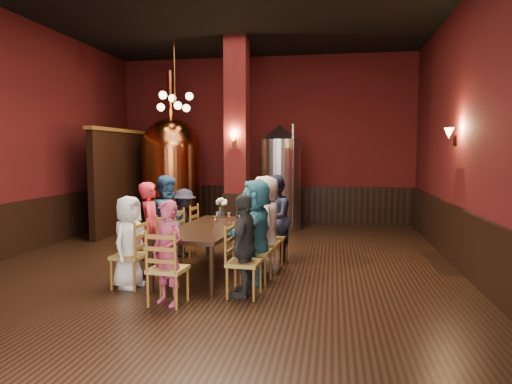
% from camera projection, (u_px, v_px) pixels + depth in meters
% --- Properties ---
extents(room, '(10.00, 10.02, 4.50)m').
position_uv_depth(room, '(220.00, 133.00, 7.57)').
color(room, black).
rests_on(room, ground).
extents(wainscot_right, '(0.08, 9.90, 1.00)m').
position_uv_depth(wainscot_right, '(469.00, 244.00, 7.07)').
color(wainscot_right, black).
rests_on(wainscot_right, ground).
extents(wainscot_back, '(7.90, 0.08, 1.00)m').
position_uv_depth(wainscot_back, '(264.00, 204.00, 12.60)').
color(wainscot_back, black).
rests_on(wainscot_back, ground).
extents(wainscot_left, '(0.08, 9.90, 1.00)m').
position_uv_depth(wainscot_left, '(11.00, 230.00, 8.38)').
color(wainscot_left, black).
rests_on(wainscot_left, ground).
extents(column, '(0.58, 0.58, 4.50)m').
position_uv_depth(column, '(237.00, 138.00, 10.37)').
color(column, '#4D1013').
rests_on(column, ground).
extents(partition, '(0.22, 3.50, 2.40)m').
position_uv_depth(partition, '(127.00, 181.00, 11.34)').
color(partition, black).
rests_on(partition, ground).
extents(pendant_cluster, '(0.90, 0.90, 1.70)m').
position_uv_depth(pendant_cluster, '(175.00, 102.00, 10.64)').
color(pendant_cluster, '#A57226').
rests_on(pendant_cluster, room).
extents(sconce_wall, '(0.20, 0.20, 0.36)m').
position_uv_depth(sconce_wall, '(455.00, 136.00, 7.71)').
color(sconce_wall, black).
rests_on(sconce_wall, room).
extents(sconce_column, '(0.20, 0.20, 0.36)m').
position_uv_depth(sconce_column, '(234.00, 140.00, 10.08)').
color(sconce_column, black).
rests_on(sconce_column, column).
extents(dining_table, '(1.18, 2.47, 0.75)m').
position_uv_depth(dining_table, '(209.00, 230.00, 7.24)').
color(dining_table, black).
rests_on(dining_table, ground).
extents(chair_0, '(0.49, 0.49, 0.92)m').
position_uv_depth(chair_0, '(129.00, 255.00, 6.50)').
color(chair_0, '#925F25').
rests_on(chair_0, ground).
extents(person_0, '(0.51, 0.70, 1.31)m').
position_uv_depth(person_0, '(129.00, 242.00, 6.48)').
color(person_0, silver).
rests_on(person_0, ground).
extents(chair_1, '(0.49, 0.49, 0.92)m').
position_uv_depth(chair_1, '(151.00, 246.00, 7.15)').
color(chair_1, '#925F25').
rests_on(chair_1, ground).
extents(person_1, '(0.49, 0.61, 1.47)m').
position_uv_depth(person_1, '(151.00, 229.00, 7.12)').
color(person_1, red).
rests_on(person_1, ground).
extents(chair_2, '(0.49, 0.49, 0.92)m').
position_uv_depth(chair_2, '(169.00, 238.00, 7.79)').
color(chair_2, '#925F25').
rests_on(chair_2, ground).
extents(person_2, '(0.50, 0.80, 1.54)m').
position_uv_depth(person_2, '(169.00, 220.00, 7.76)').
color(person_2, navy).
rests_on(person_2, ground).
extents(chair_3, '(0.49, 0.49, 0.92)m').
position_uv_depth(chair_3, '(184.00, 232.00, 8.43)').
color(chair_3, '#925F25').
rests_on(chair_3, ground).
extents(person_3, '(0.51, 0.83, 1.26)m').
position_uv_depth(person_3, '(184.00, 223.00, 8.42)').
color(person_3, black).
rests_on(person_3, ground).
extents(chair_4, '(0.49, 0.49, 0.92)m').
position_uv_depth(chair_4, '(244.00, 262.00, 6.09)').
color(chair_4, '#925F25').
rests_on(chair_4, ground).
extents(person_4, '(0.41, 0.84, 1.38)m').
position_uv_depth(person_4, '(244.00, 245.00, 6.07)').
color(person_4, black).
rests_on(person_4, ground).
extents(chair_5, '(0.49, 0.49, 0.92)m').
position_uv_depth(chair_5, '(256.00, 252.00, 6.74)').
color(chair_5, '#925F25').
rests_on(chair_5, ground).
extents(person_5, '(0.55, 1.46, 1.54)m').
position_uv_depth(person_5, '(256.00, 231.00, 6.71)').
color(person_5, teal).
rests_on(person_5, ground).
extents(chair_6, '(0.49, 0.49, 0.92)m').
position_uv_depth(chair_6, '(266.00, 243.00, 7.38)').
color(chair_6, '#925F25').
rests_on(chair_6, ground).
extents(person_6, '(0.67, 0.86, 1.55)m').
position_uv_depth(person_6, '(266.00, 224.00, 7.35)').
color(person_6, '#B2A29D').
rests_on(person_6, ground).
extents(chair_7, '(0.49, 0.49, 0.92)m').
position_uv_depth(chair_7, '(274.00, 236.00, 8.03)').
color(chair_7, '#925F25').
rests_on(chair_7, ground).
extents(person_7, '(0.44, 0.78, 1.54)m').
position_uv_depth(person_7, '(274.00, 218.00, 8.00)').
color(person_7, '#1C2139').
rests_on(person_7, ground).
extents(chair_8, '(0.49, 0.49, 0.92)m').
position_uv_depth(chair_8, '(168.00, 269.00, 5.76)').
color(chair_8, '#925F25').
rests_on(chair_8, ground).
extents(person_8, '(0.58, 0.50, 1.33)m').
position_uv_depth(person_8, '(168.00, 253.00, 5.75)').
color(person_8, '#A23657').
rests_on(person_8, ground).
extents(copper_kettle, '(1.76, 1.76, 3.95)m').
position_uv_depth(copper_kettle, '(172.00, 171.00, 11.59)').
color(copper_kettle, black).
rests_on(copper_kettle, ground).
extents(steel_vessel, '(1.12, 1.12, 2.60)m').
position_uv_depth(steel_vessel, '(280.00, 177.00, 11.37)').
color(steel_vessel, '#B2B2B7').
rests_on(steel_vessel, ground).
extents(rose_vase, '(0.21, 0.21, 0.36)m').
position_uv_depth(rose_vase, '(221.00, 204.00, 8.21)').
color(rose_vase, white).
rests_on(rose_vase, dining_table).
extents(wine_glass_0, '(0.07, 0.07, 0.17)m').
position_uv_depth(wine_glass_0, '(239.00, 217.00, 7.67)').
color(wine_glass_0, white).
rests_on(wine_glass_0, dining_table).
extents(wine_glass_1, '(0.07, 0.07, 0.17)m').
position_uv_depth(wine_glass_1, '(168.00, 231.00, 6.34)').
color(wine_glass_1, white).
rests_on(wine_glass_1, dining_table).
extents(wine_glass_2, '(0.07, 0.07, 0.17)m').
position_uv_depth(wine_glass_2, '(170.00, 227.00, 6.64)').
color(wine_glass_2, white).
rests_on(wine_glass_2, dining_table).
extents(wine_glass_3, '(0.07, 0.07, 0.17)m').
position_uv_depth(wine_glass_3, '(215.00, 221.00, 7.24)').
color(wine_glass_3, white).
rests_on(wine_glass_3, dining_table).
extents(wine_glass_4, '(0.07, 0.07, 0.17)m').
position_uv_depth(wine_glass_4, '(229.00, 217.00, 7.66)').
color(wine_glass_4, white).
rests_on(wine_glass_4, dining_table).
extents(wine_glass_5, '(0.07, 0.07, 0.17)m').
position_uv_depth(wine_glass_5, '(217.00, 217.00, 7.71)').
color(wine_glass_5, white).
rests_on(wine_glass_5, dining_table).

